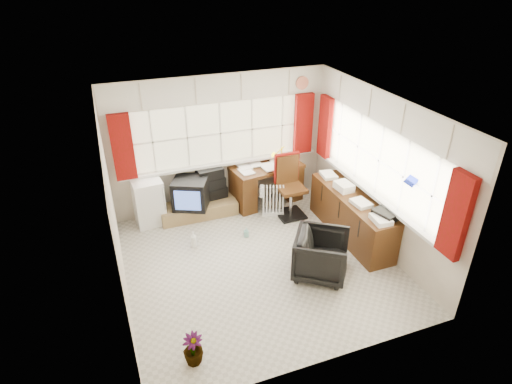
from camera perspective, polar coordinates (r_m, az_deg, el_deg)
ground at (r=6.79m, az=0.46°, el=-9.45°), size 4.00×4.00×0.00m
room_walls at (r=5.97m, az=0.52°, el=1.92°), size 4.00×4.00×4.00m
window_back at (r=7.88m, az=-4.54°, el=4.30°), size 3.70×0.12×3.60m
window_right at (r=7.08m, az=15.36°, el=0.32°), size 0.12×3.70×3.60m
curtains at (r=7.10m, az=4.87°, el=5.93°), size 3.83×3.83×1.15m
overhead_cabinets at (r=6.90m, az=5.37°, el=12.25°), size 3.98×3.98×0.48m
desk at (r=8.19m, az=1.40°, el=1.36°), size 1.42×0.86×0.81m
desk_lamp at (r=8.00m, az=3.47°, el=5.39°), size 0.14×0.12×0.38m
task_chair at (r=7.77m, az=4.38°, el=1.20°), size 0.49×0.52×1.16m
office_chair at (r=6.44m, az=8.69°, el=-8.30°), size 1.06×1.06×0.70m
radiator at (r=7.86m, az=2.31°, el=-1.51°), size 0.43×0.29×0.59m
credenza at (r=7.38m, az=12.57°, el=-3.04°), size 0.50×2.00×0.85m
file_tray at (r=6.72m, az=16.91°, el=-2.89°), size 0.36×0.42×0.12m
tv_bench at (r=7.96m, az=-7.66°, el=-2.31°), size 1.40×0.50×0.25m
crt_tv at (r=7.70m, az=-8.68°, el=-0.14°), size 0.76×0.74×0.54m
hifi_stack at (r=7.97m, az=-6.15°, el=1.15°), size 0.60×0.41×0.59m
mini_fridge at (r=7.77m, az=-14.13°, el=-1.25°), size 0.54×0.54×0.84m
spray_bottle_a at (r=7.13m, az=-8.32°, el=-6.26°), size 0.12×0.12×0.28m
spray_bottle_b at (r=7.33m, az=-1.32°, el=-5.39°), size 0.09×0.09×0.17m
flower_vase at (r=5.33m, az=-8.40°, el=-20.02°), size 0.30×0.30×0.43m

